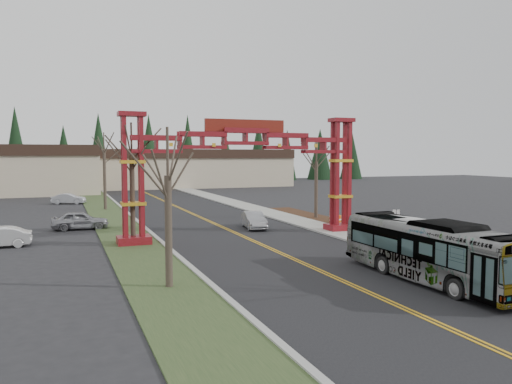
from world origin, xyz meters
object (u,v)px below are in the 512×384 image
gateway_arch (245,156)px  street_sign (396,218)px  barrel_north (332,218)px  silver_sedan (254,220)px  parked_car_far_a (69,199)px  retail_building_east (184,168)px  barrel_mid (338,221)px  bare_tree_right_far (316,162)px  bare_tree_median_mid (132,156)px  bare_tree_median_near (168,176)px  bare_tree_median_far (104,153)px  barrel_south (362,227)px  transit_bus (430,251)px  parked_car_near_a (80,220)px

gateway_arch → street_sign: 11.66m
barrel_north → silver_sedan: bearing=179.7°
parked_car_far_a → barrel_north: 34.61m
retail_building_east → silver_sedan: 58.54m
gateway_arch → barrel_north: bearing=22.4°
barrel_mid → bare_tree_right_far: bearing=81.4°
bare_tree_median_mid → retail_building_east: bearing=73.7°
bare_tree_median_near → bare_tree_median_mid: (0.00, 12.03, 0.88)m
parked_car_far_a → bare_tree_right_far: bearing=-121.0°
bare_tree_median_far → gateway_arch: bearing=-70.7°
gateway_arch → retail_building_east: size_ratio=0.48×
retail_building_east → bare_tree_median_mid: bearing=-106.3°
bare_tree_median_near → barrel_mid: bearing=39.2°
bare_tree_right_far → barrel_south: (-0.70, -8.78, -4.90)m
transit_bus → bare_tree_median_far: (-11.86, 37.95, 4.75)m
parked_car_far_a → barrel_south: size_ratio=4.27×
parked_car_far_a → bare_tree_right_far: (21.64, -23.54, 4.71)m
barrel_south → street_sign: bearing=-85.0°
parked_car_near_a → retail_building_east: bearing=-17.5°
barrel_south → barrel_north: (0.30, 4.99, 0.04)m
silver_sedan → barrel_south: bearing=-27.0°
parked_car_near_a → parked_car_far_a: size_ratio=1.11×
silver_sedan → parked_car_near_a: parked_car_near_a is taller
bare_tree_right_far → barrel_north: (-0.40, -3.79, -4.86)m
parked_car_near_a → bare_tree_median_far: bare_tree_median_far is taller
parked_car_far_a → barrel_south: parked_car_far_a is taller
retail_building_east → parked_car_far_a: bearing=-125.2°
retail_building_east → barrel_north: bearing=-90.4°
gateway_arch → silver_sedan: size_ratio=4.33×
transit_bus → silver_sedan: transit_bus is taller
transit_bus → barrel_south: (5.44, 14.06, -1.03)m
bare_tree_median_mid → barrel_south: (17.30, -1.37, -5.51)m
barrel_north → transit_bus: bearing=-106.8°
barrel_mid → bare_tree_median_near: bearing=-140.8°
retail_building_east → silver_sedan: size_ratio=9.04×
retail_building_east → barrel_south: (-0.70, -62.98, -3.05)m
parked_car_far_a → bare_tree_median_mid: bearing=-156.9°
transit_bus → bare_tree_median_near: (-11.86, 3.41, 3.61)m
barrel_south → bare_tree_right_far: bearing=85.4°
bare_tree_median_mid → bare_tree_median_far: size_ratio=0.97×
silver_sedan → bare_tree_right_far: bare_tree_right_far is taller
parked_car_far_a → street_sign: street_sign is taller
bare_tree_right_far → silver_sedan: bearing=-154.3°
silver_sedan → parked_car_far_a: bearing=125.2°
gateway_arch → bare_tree_right_far: size_ratio=2.40×
bare_tree_median_far → transit_bus: bearing=-72.6°
silver_sedan → parked_car_near_a: bearing=169.1°
parked_car_far_a → bare_tree_right_far: 32.32m
bare_tree_median_near → bare_tree_right_far: 26.49m
parked_car_near_a → bare_tree_median_far: bearing=-8.2°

